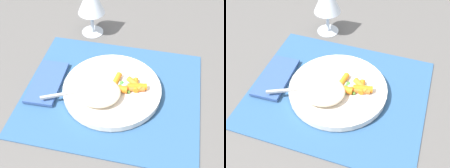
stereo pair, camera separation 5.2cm
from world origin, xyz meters
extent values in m
plane|color=#565451|center=(0.00, 0.00, 0.00)|extent=(2.40, 2.40, 0.00)
cube|color=#2D5684|center=(0.00, 0.00, 0.00)|extent=(0.41, 0.35, 0.01)
cylinder|color=silver|center=(0.00, 0.00, 0.01)|extent=(0.23, 0.23, 0.02)
ellipsoid|color=beige|center=(-0.03, -0.03, 0.04)|extent=(0.11, 0.09, 0.03)
cylinder|color=orange|center=(0.06, 0.01, 0.03)|extent=(0.05, 0.02, 0.02)
cylinder|color=orange|center=(0.02, -0.01, 0.03)|extent=(0.04, 0.02, 0.02)
cylinder|color=orange|center=(0.05, 0.01, 0.03)|extent=(0.04, 0.04, 0.01)
cylinder|color=orange|center=(0.01, 0.02, 0.03)|extent=(0.02, 0.04, 0.01)
cylinder|color=orange|center=(0.05, 0.00, 0.03)|extent=(0.05, 0.02, 0.01)
cylinder|color=orange|center=(0.05, 0.01, 0.03)|extent=(0.02, 0.04, 0.01)
sphere|color=#54B23A|center=(0.01, 0.01, 0.03)|extent=(0.01, 0.01, 0.01)
sphere|color=green|center=(0.06, 0.02, 0.03)|extent=(0.01, 0.01, 0.01)
sphere|color=#589236|center=(0.03, 0.00, 0.03)|extent=(0.01, 0.01, 0.01)
sphere|color=green|center=(0.02, -0.02, 0.03)|extent=(0.01, 0.01, 0.01)
sphere|color=green|center=(0.02, 0.01, 0.03)|extent=(0.01, 0.01, 0.01)
sphere|color=#3D913C|center=(0.01, -0.01, 0.03)|extent=(0.01, 0.01, 0.01)
sphere|color=green|center=(0.02, 0.01, 0.03)|extent=(0.01, 0.01, 0.01)
sphere|color=#549432|center=(0.04, -0.01, 0.03)|extent=(0.01, 0.01, 0.01)
cube|color=#BDBDBD|center=(0.02, 0.01, 0.03)|extent=(0.05, 0.03, 0.01)
cube|color=#BDBDBD|center=(-0.08, -0.04, 0.03)|extent=(0.15, 0.08, 0.01)
cylinder|color=silver|center=(-0.11, 0.23, 0.00)|extent=(0.06, 0.06, 0.00)
cylinder|color=silver|center=(-0.11, 0.23, 0.04)|extent=(0.01, 0.01, 0.06)
cube|color=#33518C|center=(-0.16, -0.01, 0.01)|extent=(0.08, 0.15, 0.01)
camera|label=1|loc=(0.10, -0.46, 0.52)|focal=46.83mm
camera|label=2|loc=(0.15, -0.44, 0.52)|focal=46.83mm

